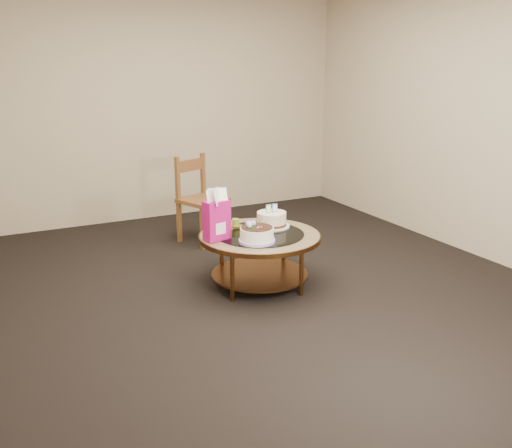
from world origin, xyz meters
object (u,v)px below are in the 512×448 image
gift_bag (217,215)px  dining_chair (200,199)px  decorated_cake (257,235)px  cream_cake (272,220)px  coffee_table (260,243)px

gift_bag → dining_chair: (0.38, 1.35, -0.21)m
decorated_cake → cream_cake: (0.31, 0.32, 0.01)m
coffee_table → decorated_cake: (-0.12, -0.19, 0.14)m
cream_cake → decorated_cake: bearing=-132.1°
coffee_table → dining_chair: dining_chair is taller
decorated_cake → coffee_table: bearing=56.4°
cream_cake → gift_bag: 0.59m
coffee_table → gift_bag: 0.47m
decorated_cake → cream_cake: cream_cake is taller
cream_cake → gift_bag: size_ratio=0.77×
decorated_cake → gift_bag: (-0.25, 0.21, 0.15)m
coffee_table → cream_cake: bearing=36.5°
decorated_cake → gift_bag: size_ratio=0.71×
cream_cake → gift_bag: (-0.56, -0.11, 0.14)m
decorated_cake → dining_chair: bearing=85.2°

